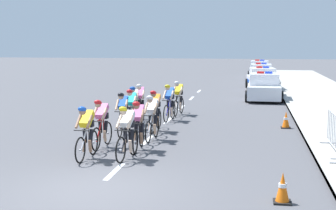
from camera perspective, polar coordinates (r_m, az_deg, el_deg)
The scene contains 22 objects.
ground_plane at distance 11.06m, azimuth -8.53°, elevation -9.82°, with size 160.00×160.00×0.00m, color #4C4C51.
kerb_edge at distance 24.29m, azimuth 14.07°, elevation -0.29°, with size 0.16×60.00×0.13m, color #9E9E99.
lane_markings_centre at distance 20.10m, azimuth 0.00°, elevation -1.84°, with size 0.14×25.60×0.01m.
cyclist_lead at distance 13.67m, azimuth -9.57°, elevation -3.08°, with size 0.42×1.72×1.56m.
cyclist_second at distance 13.52m, azimuth -4.86°, elevation -3.12°, with size 0.45×1.72×1.56m.
cyclist_third at distance 15.05m, azimuth -7.81°, elevation -2.07°, with size 0.43×1.72×1.56m.
cyclist_fourth at distance 14.59m, azimuth -3.52°, elevation -2.32°, with size 0.43×1.72×1.56m.
cyclist_fifth at distance 17.00m, azimuth -5.33°, elevation -0.93°, with size 0.43×1.72×1.56m.
cyclist_sixth at distance 16.07m, azimuth -1.89°, elevation -1.39°, with size 0.43×1.72×1.56m.
cyclist_seventh at distance 18.09m, azimuth -4.30°, elevation -0.41°, with size 0.42×1.72×1.56m.
cyclist_eighth at distance 17.63m, azimuth -1.51°, elevation -0.59°, with size 0.43×1.72×1.56m.
cyclist_ninth at distance 19.20m, azimuth -4.04°, elevation 0.06°, with size 0.44×1.72×1.56m.
cyclist_tenth at distance 19.99m, azimuth 0.16°, elevation 0.38°, with size 0.45×1.72×1.56m.
cyclist_eleventh at distance 20.25m, azimuth -3.30°, elevation 0.46°, with size 0.44×1.72×1.56m.
cyclist_twelfth at distance 21.60m, azimuth 1.24°, elevation 0.91°, with size 0.46×1.72×1.56m.
police_car_nearest at distance 27.72m, azimuth 11.24°, elevation 2.02°, with size 2.08×4.44×1.59m.
police_car_second at distance 33.32m, azimuth 11.01°, elevation 2.93°, with size 2.28×4.53×1.59m.
police_car_third at distance 38.73m, azimuth 10.84°, elevation 3.57°, with size 2.01×4.41×1.59m.
police_car_furthest at distance 45.11m, azimuth 10.70°, elevation 4.12°, with size 2.09×4.45×1.59m.
crowd_barrier_middle at distance 14.81m, azimuth 18.95°, elevation -3.12°, with size 0.51×2.32×1.07m.
traffic_cone_near at distance 18.88m, azimuth 13.69°, elevation -1.72°, with size 0.36×0.36×0.64m.
traffic_cone_mid at distance 10.28m, azimuth 13.31°, elevation -9.48°, with size 0.36×0.36×0.64m.
Camera 1 is at (3.36, -10.01, 3.29)m, focal length 51.88 mm.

